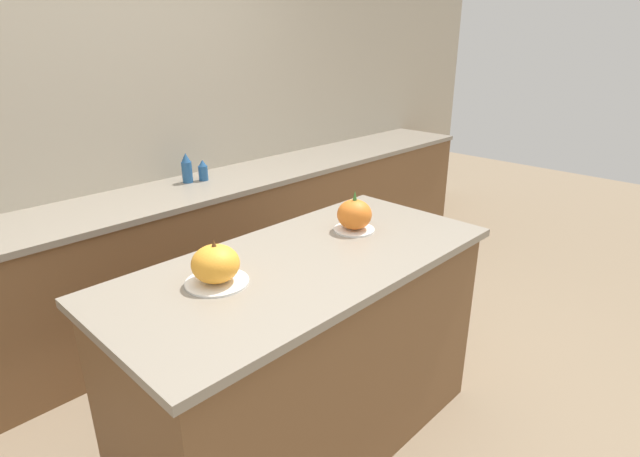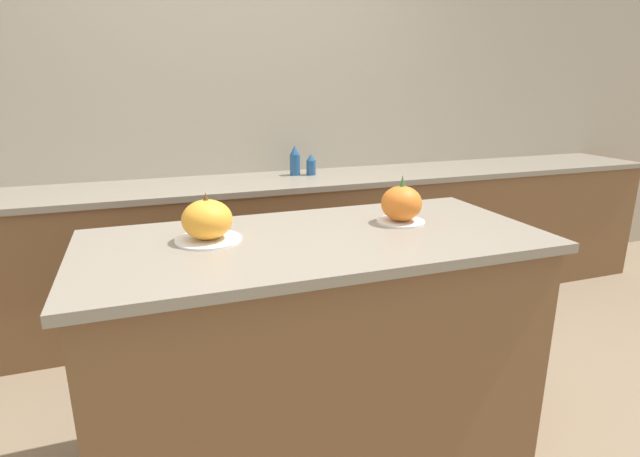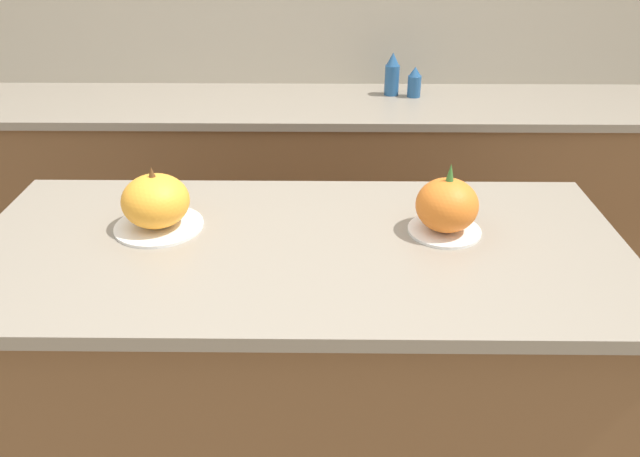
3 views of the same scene
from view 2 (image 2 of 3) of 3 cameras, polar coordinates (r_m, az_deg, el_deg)
The scene contains 8 objects.
ground_plane at distance 2.28m, azimuth -0.38°, elevation -24.17°, with size 12.00×12.00×0.00m, color #847056.
wall_back at distance 3.38m, azimuth -10.18°, elevation 12.22°, with size 8.00×0.06×2.50m.
kitchen_island at distance 2.00m, azimuth -0.40°, elevation -13.83°, with size 1.67×0.77×0.94m.
back_counter at distance 3.22m, azimuth -8.46°, elevation -2.51°, with size 6.00×0.60×0.89m.
pumpkin_cake_left at distance 1.79m, azimuth -12.76°, elevation 0.81°, with size 0.23×0.23×0.17m.
pumpkin_cake_right at distance 2.00m, azimuth 9.29°, elevation 2.71°, with size 0.19×0.19×0.19m.
bottle_tall at distance 3.29m, azimuth -2.89°, elevation 7.73°, with size 0.07×0.07×0.19m.
bottle_short at distance 3.29m, azimuth -1.04°, elevation 7.29°, with size 0.06×0.06×0.14m.
Camera 2 is at (-0.57, -1.63, 1.48)m, focal length 28.00 mm.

